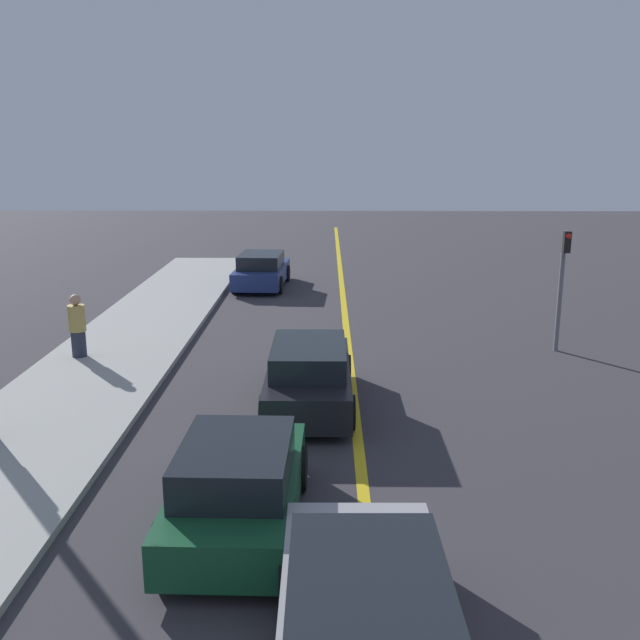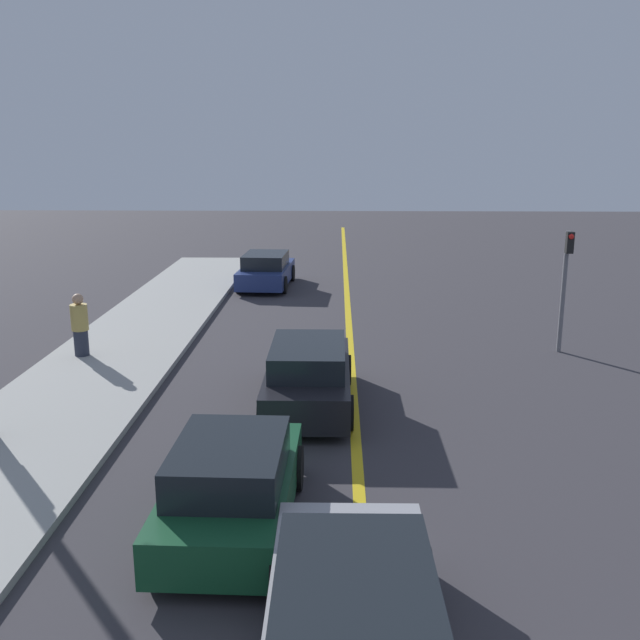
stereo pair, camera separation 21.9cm
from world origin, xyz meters
name	(u,v)px [view 2 (the right image)]	position (x,y,z in m)	size (l,w,h in m)	color
road_center_line	(351,361)	(0.00, 18.00, 0.00)	(0.20, 60.00, 0.01)	gold
sidewalk_left	(102,369)	(-6.08, 17.03, 0.07)	(3.37, 34.06, 0.14)	#9E9E99
car_ahead_center	(355,626)	(-0.17, 6.85, 0.66)	(1.95, 4.23, 1.36)	#9E9EA3
car_far_distant	(232,485)	(-1.85, 9.85, 0.66)	(1.91, 3.86, 1.38)	#144728
car_parked_left_lot	(308,375)	(-0.96, 14.81, 0.68)	(1.84, 4.33, 1.40)	black
car_oncoming_far	(266,271)	(-3.11, 27.69, 0.64)	(2.06, 4.15, 1.33)	navy
pedestrian_mid_group	(80,325)	(-6.88, 17.92, 0.93)	(0.43, 0.43, 1.61)	#282D3D
traffic_light	(565,277)	(5.56, 18.96, 2.03)	(0.18, 0.40, 3.22)	slate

